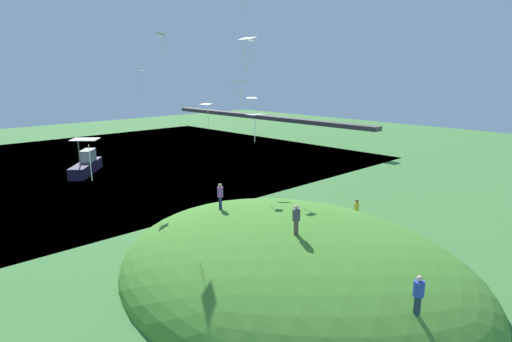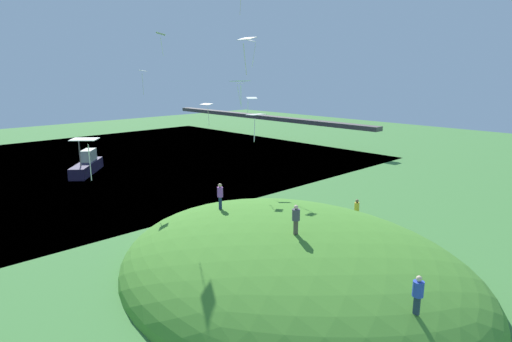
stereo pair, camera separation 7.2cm
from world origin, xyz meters
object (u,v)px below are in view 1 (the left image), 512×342
object	(u,v)px
person_with_child	(357,207)
kite_6	(142,72)
person_watching_kites	(220,193)
kite_7	(256,116)
kite_2	(161,35)
person_near_shore	(419,290)
kite_3	(251,99)
kite_1	(240,85)
boat_on_lake	(86,165)
kite_0	(206,105)
kite_8	(251,43)
person_on_hilltop	(296,216)
kite_9	(240,82)
kite_4	(85,141)
kite_10	(247,41)

from	to	relation	value
person_with_child	kite_6	world-z (taller)	kite_6
person_watching_kites	kite_7	size ratio (longest dim) A/B	1.32
person_with_child	kite_2	world-z (taller)	kite_2
person_near_shore	kite_3	bearing A→B (deg)	154.82
person_watching_kites	kite_1	size ratio (longest dim) A/B	1.05
boat_on_lake	person_near_shore	size ratio (longest dim) A/B	4.10
person_watching_kites	person_with_child	xyz separation A→B (m)	(3.61, 10.65, -2.53)
person_watching_kites	kite_0	distance (m)	12.53
kite_3	kite_0	bearing A→B (deg)	-174.36
kite_6	person_watching_kites	bearing A→B (deg)	-7.14
kite_3	kite_8	bearing A→B (deg)	136.72
person_on_hilltop	kite_6	world-z (taller)	kite_6
kite_2	kite_9	world-z (taller)	kite_2
kite_9	kite_6	bearing A→B (deg)	168.49
kite_4	person_on_hilltop	bearing A→B (deg)	68.46
kite_9	person_with_child	bearing A→B (deg)	91.71
kite_4	kite_8	xyz separation A→B (m)	(-8.48, 17.72, 5.16)
person_watching_kites	kite_2	size ratio (longest dim) A/B	1.12
kite_3	kite_6	size ratio (longest dim) A/B	0.62
kite_9	person_near_shore	bearing A→B (deg)	4.05
kite_9	kite_3	bearing A→B (deg)	133.85
kite_4	kite_3	bearing A→B (deg)	114.11
kite_2	kite_9	xyz separation A→B (m)	(9.62, -1.33, -3.02)
person_near_shore	kite_10	xyz separation A→B (m)	(-7.74, -2.47, 10.20)
person_near_shore	kite_6	bearing A→B (deg)	172.61
kite_1	kite_6	world-z (taller)	kite_6
person_with_child	kite_9	world-z (taller)	kite_9
person_on_hilltop	kite_10	world-z (taller)	kite_10
person_on_hilltop	kite_2	world-z (taller)	kite_2
person_on_hilltop	kite_3	world-z (taller)	kite_3
person_watching_kites	person_with_child	world-z (taller)	person_watching_kites
person_with_child	boat_on_lake	bearing A→B (deg)	160.61
kite_2	kite_10	world-z (taller)	kite_2
kite_3	kite_7	bearing A→B (deg)	-42.51
kite_7	kite_9	size ratio (longest dim) A/B	0.93
kite_1	kite_9	world-z (taller)	kite_9
person_with_child	kite_9	size ratio (longest dim) A/B	1.28
kite_2	person_watching_kites	bearing A→B (deg)	4.02
person_watching_kites	kite_0	world-z (taller)	kite_0
kite_0	kite_2	bearing A→B (deg)	-59.79
person_near_shore	kite_0	bearing A→B (deg)	160.71
kite_7	kite_4	bearing A→B (deg)	-118.57
kite_3	kite_4	bearing A→B (deg)	-65.89
person_with_child	kite_4	world-z (taller)	kite_4
kite_1	kite_6	xyz separation A→B (m)	(-7.70, -3.92, 0.97)
person_on_hilltop	kite_4	xyz separation A→B (m)	(-3.73, -9.46, 4.67)
kite_1	kite_10	world-z (taller)	kite_10
kite_1	kite_2	world-z (taller)	kite_2
person_with_child	kite_7	size ratio (longest dim) A/B	1.37
person_watching_kites	person_near_shore	size ratio (longest dim) A/B	1.00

